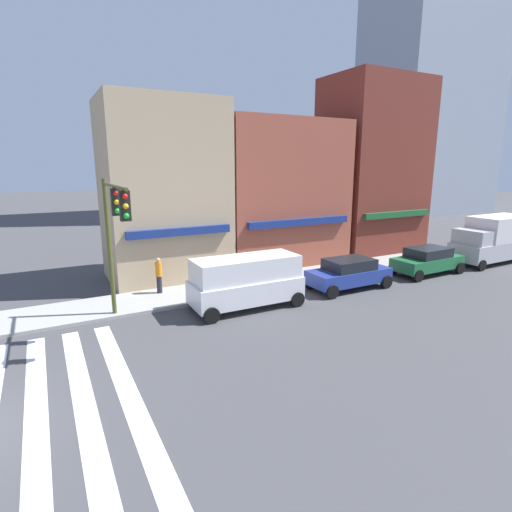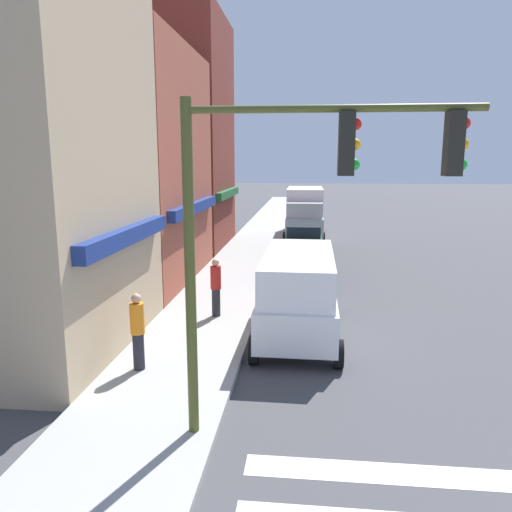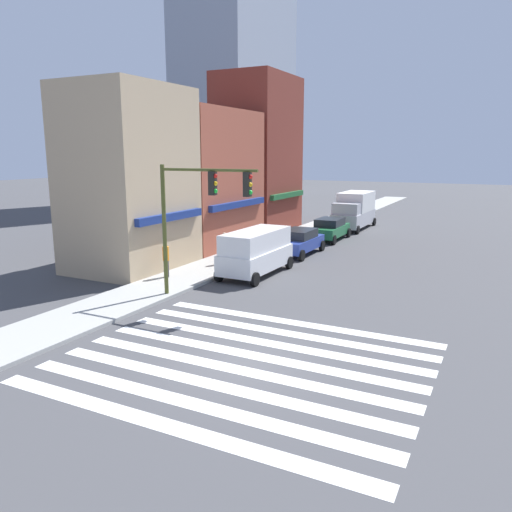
{
  "view_description": "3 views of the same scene",
  "coord_description": "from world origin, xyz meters",
  "px_view_note": "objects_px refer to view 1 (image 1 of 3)",
  "views": [
    {
      "loc": [
        2.39,
        -10.57,
        6.3
      ],
      "look_at": [
        11.34,
        6.0,
        2.0
      ],
      "focal_mm": 28.0,
      "sensor_mm": 36.0,
      "label": 1
    },
    {
      "loc": [
        -3.16,
        4.48,
        4.84
      ],
      "look_at": [
        11.34,
        6.0,
        2.0
      ],
      "focal_mm": 35.0,
      "sensor_mm": 36.0,
      "label": 2
    },
    {
      "loc": [
        -12.55,
        -6.75,
        6.25
      ],
      "look_at": [
        10.13,
        4.7,
        1.0
      ],
      "focal_mm": 35.0,
      "sensor_mm": 36.0,
      "label": 3
    }
  ],
  "objects_px": {
    "box_truck_silver": "(494,238)",
    "pedestrian_red_jacket": "(242,269)",
    "sedan_green": "(427,260)",
    "sedan_blue": "(349,273)",
    "van_white": "(246,280)",
    "pedestrian_orange_vest": "(159,275)",
    "traffic_signal": "(114,224)"
  },
  "relations": [
    {
      "from": "box_truck_silver",
      "to": "pedestrian_red_jacket",
      "type": "relative_size",
      "value": 3.51
    },
    {
      "from": "sedan_green",
      "to": "sedan_blue",
      "type": "bearing_deg",
      "value": 179.04
    },
    {
      "from": "sedan_green",
      "to": "box_truck_silver",
      "type": "xyz_separation_m",
      "value": [
        6.33,
        -0.0,
        0.75
      ]
    },
    {
      "from": "van_white",
      "to": "sedan_blue",
      "type": "relative_size",
      "value": 1.14
    },
    {
      "from": "sedan_blue",
      "to": "pedestrian_orange_vest",
      "type": "height_order",
      "value": "pedestrian_orange_vest"
    },
    {
      "from": "van_white",
      "to": "pedestrian_red_jacket",
      "type": "height_order",
      "value": "van_white"
    },
    {
      "from": "traffic_signal",
      "to": "pedestrian_red_jacket",
      "type": "xyz_separation_m",
      "value": [
        6.48,
        2.52,
        -3.13
      ]
    },
    {
      "from": "box_truck_silver",
      "to": "traffic_signal",
      "type": "bearing_deg",
      "value": 179.69
    },
    {
      "from": "van_white",
      "to": "sedan_blue",
      "type": "distance_m",
      "value": 5.99
    },
    {
      "from": "traffic_signal",
      "to": "sedan_blue",
      "type": "relative_size",
      "value": 1.31
    },
    {
      "from": "van_white",
      "to": "pedestrian_red_jacket",
      "type": "bearing_deg",
      "value": 67.81
    },
    {
      "from": "van_white",
      "to": "box_truck_silver",
      "type": "bearing_deg",
      "value": 0.61
    },
    {
      "from": "traffic_signal",
      "to": "pedestrian_red_jacket",
      "type": "relative_size",
      "value": 3.27
    },
    {
      "from": "sedan_green",
      "to": "traffic_signal",
      "type": "bearing_deg",
      "value": 179.09
    },
    {
      "from": "van_white",
      "to": "box_truck_silver",
      "type": "height_order",
      "value": "box_truck_silver"
    },
    {
      "from": "pedestrian_red_jacket",
      "to": "sedan_blue",
      "type": "bearing_deg",
      "value": -35.98
    },
    {
      "from": "box_truck_silver",
      "to": "pedestrian_orange_vest",
      "type": "bearing_deg",
      "value": 170.26
    },
    {
      "from": "van_white",
      "to": "pedestrian_orange_vest",
      "type": "relative_size",
      "value": 2.84
    },
    {
      "from": "traffic_signal",
      "to": "pedestrian_orange_vest",
      "type": "relative_size",
      "value": 3.27
    },
    {
      "from": "sedan_green",
      "to": "box_truck_silver",
      "type": "height_order",
      "value": "box_truck_silver"
    },
    {
      "from": "box_truck_silver",
      "to": "van_white",
      "type": "bearing_deg",
      "value": 179.66
    },
    {
      "from": "traffic_signal",
      "to": "sedan_green",
      "type": "relative_size",
      "value": 1.31
    },
    {
      "from": "van_white",
      "to": "sedan_green",
      "type": "relative_size",
      "value": 1.13
    },
    {
      "from": "sedan_blue",
      "to": "pedestrian_orange_vest",
      "type": "xyz_separation_m",
      "value": [
        -8.97,
        3.52,
        0.23
      ]
    },
    {
      "from": "sedan_blue",
      "to": "box_truck_silver",
      "type": "bearing_deg",
      "value": 0.34
    },
    {
      "from": "sedan_blue",
      "to": "box_truck_silver",
      "type": "relative_size",
      "value": 0.71
    },
    {
      "from": "pedestrian_orange_vest",
      "to": "box_truck_silver",
      "type": "bearing_deg",
      "value": 162.74
    },
    {
      "from": "van_white",
      "to": "box_truck_silver",
      "type": "relative_size",
      "value": 0.81
    },
    {
      "from": "van_white",
      "to": "pedestrian_red_jacket",
      "type": "relative_size",
      "value": 2.84
    },
    {
      "from": "traffic_signal",
      "to": "pedestrian_orange_vest",
      "type": "bearing_deg",
      "value": 55.56
    },
    {
      "from": "van_white",
      "to": "pedestrian_orange_vest",
      "type": "bearing_deg",
      "value": 130.99
    },
    {
      "from": "sedan_blue",
      "to": "sedan_green",
      "type": "xyz_separation_m",
      "value": [
        6.0,
        0.0,
        0.0
      ]
    }
  ]
}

